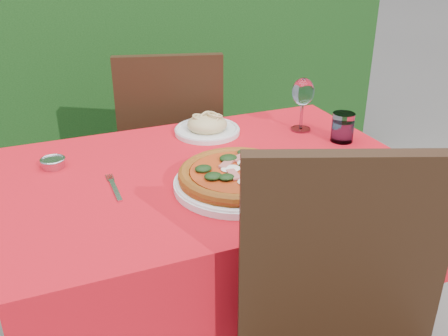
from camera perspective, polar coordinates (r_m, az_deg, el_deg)
name	(u,v)px	position (r m, az deg, el deg)	size (l,w,h in m)	color
hedge	(113,31)	(2.97, -12.62, 15.03)	(3.20, 0.55, 1.78)	black
dining_table	(213,210)	(1.65, -1.31, -4.80)	(1.26, 0.86, 0.75)	#412215
chair_far	(171,142)	(2.27, -6.04, 2.96)	(0.54, 0.54, 0.98)	black
pizza_plate	(238,178)	(1.45, 1.55, -1.10)	(0.42, 0.42, 0.07)	white
pasta_plate	(207,127)	(1.85, -1.94, 4.72)	(0.24, 0.24, 0.07)	silver
water_glass	(343,129)	(1.82, 13.40, 4.40)	(0.08, 0.08, 0.10)	silver
wine_glass	(303,94)	(1.86, 9.02, 8.35)	(0.08, 0.08, 0.20)	silver
fork	(115,190)	(1.47, -12.31, -2.47)	(0.02, 0.19, 0.01)	#BABAC1
steel_ramekin	(53,163)	(1.67, -18.94, 0.51)	(0.07, 0.07, 0.03)	#B3B3BA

